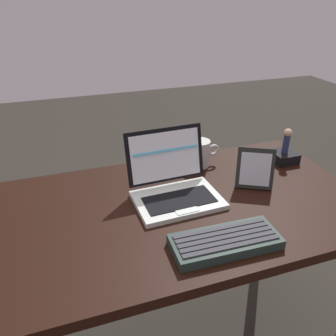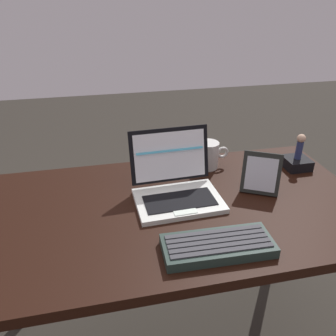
% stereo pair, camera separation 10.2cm
% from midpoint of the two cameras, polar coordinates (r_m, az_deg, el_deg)
% --- Properties ---
extents(desk, '(1.34, 0.68, 0.75)m').
position_cam_midpoint_polar(desk, '(1.14, -3.34, -10.13)').
color(desk, black).
rests_on(desk, ground).
extents(laptop_front, '(0.28, 0.25, 0.21)m').
position_cam_midpoint_polar(laptop_front, '(1.12, -1.63, -3.08)').
color(laptop_front, silver).
rests_on(laptop_front, desk).
extents(external_keyboard, '(0.30, 0.13, 0.03)m').
position_cam_midpoint_polar(external_keyboard, '(0.94, 6.52, -12.32)').
color(external_keyboard, '#21312B').
rests_on(external_keyboard, desk).
extents(photo_frame, '(0.13, 0.10, 0.14)m').
position_cam_midpoint_polar(photo_frame, '(1.19, 12.12, -0.20)').
color(photo_frame, black).
rests_on(photo_frame, desk).
extents(figurine_stand, '(0.09, 0.09, 0.04)m').
position_cam_midpoint_polar(figurine_stand, '(1.42, 16.99, 1.78)').
color(figurine_stand, black).
rests_on(figurine_stand, desk).
extents(figurine, '(0.03, 0.03, 0.10)m').
position_cam_midpoint_polar(figurine, '(1.39, 17.43, 4.60)').
color(figurine, navy).
rests_on(figurine, figurine_stand).
extents(coffee_mug, '(0.12, 0.08, 0.10)m').
position_cam_midpoint_polar(coffee_mug, '(1.32, 3.19, 2.46)').
color(coffee_mug, silver).
rests_on(coffee_mug, desk).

